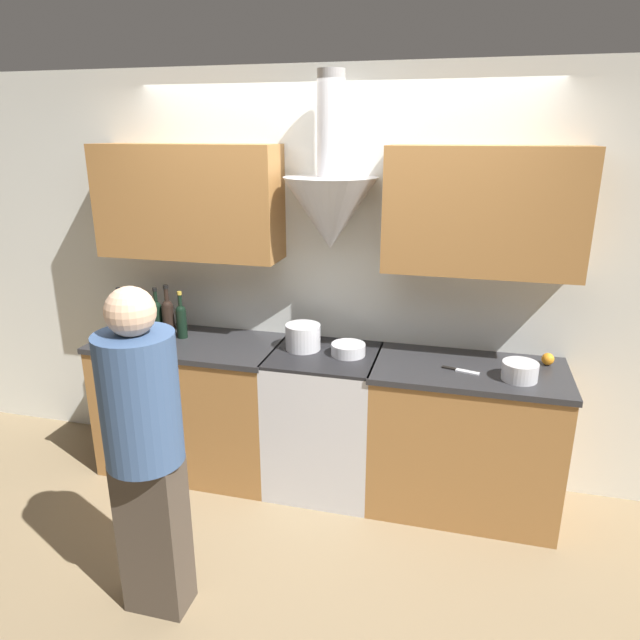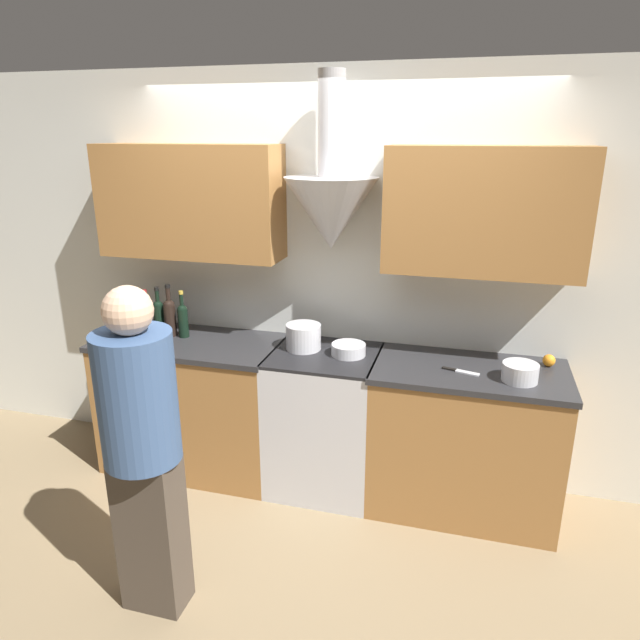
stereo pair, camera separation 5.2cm
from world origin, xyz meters
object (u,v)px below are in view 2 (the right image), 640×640
saucepan (520,372)px  orange_fruit (549,360)px  stove_range (324,420)px  wine_bottle_3 (159,315)px  wine_bottle_1 (135,315)px  wine_bottle_5 (183,319)px  mixing_bowl (349,349)px  person_foreground_left (142,443)px  wine_bottle_0 (123,313)px  wine_bottle_2 (147,316)px  stock_pot (303,337)px  wine_bottle_4 (170,315)px

saucepan → orange_fruit: bearing=56.3°
stove_range → wine_bottle_3: bearing=177.5°
wine_bottle_1 → wine_bottle_5: bearing=2.2°
wine_bottle_5 → saucepan: 2.12m
mixing_bowl → person_foreground_left: (-0.68, -1.21, -0.07)m
wine_bottle_0 → wine_bottle_2: 0.19m
stove_range → wine_bottle_3: wine_bottle_3 is taller
saucepan → stock_pot: bearing=173.2°
saucepan → wine_bottle_3: bearing=176.1°
wine_bottle_4 → mixing_bowl: 1.23m
wine_bottle_4 → wine_bottle_5: size_ratio=1.12×
wine_bottle_0 → wine_bottle_2: (0.19, -0.01, -0.00)m
orange_fruit → saucepan: size_ratio=0.37×
person_foreground_left → saucepan: bearing=33.0°
wine_bottle_1 → wine_bottle_3: 0.17m
wine_bottle_1 → wine_bottle_2: (0.08, 0.01, -0.01)m
stock_pot → saucepan: 1.29m
stove_range → wine_bottle_2: wine_bottle_2 is taller
wine_bottle_2 → saucepan: wine_bottle_2 is taller
stove_range → wine_bottle_0: size_ratio=2.97×
wine_bottle_1 → wine_bottle_3: size_ratio=0.98×
wine_bottle_1 → saucepan: size_ratio=1.64×
saucepan → person_foreground_left: size_ratio=0.12×
wine_bottle_1 → wine_bottle_2: 0.09m
wine_bottle_1 → wine_bottle_4: (0.26, 0.01, 0.01)m
wine_bottle_3 → person_foreground_left: size_ratio=0.20×
stock_pot → wine_bottle_1: bearing=-179.5°
wine_bottle_5 → orange_fruit: wine_bottle_5 is taller
wine_bottle_5 → stock_pot: 0.83m
wine_bottle_0 → person_foreground_left: (0.90, -1.24, -0.16)m
wine_bottle_2 → orange_fruit: (2.56, 0.11, -0.09)m
wine_bottle_0 → person_foreground_left: 1.55m
wine_bottle_3 → stock_pot: size_ratio=1.49×
wine_bottle_4 → saucepan: size_ratio=1.81×
wine_bottle_0 → stock_pot: bearing=-0.4°
stove_range → orange_fruit: bearing=6.7°
wine_bottle_4 → orange_fruit: size_ratio=4.92×
wine_bottle_5 → person_foreground_left: bearing=-70.0°
wine_bottle_2 → stock_pot: 1.10m
orange_fruit → mixing_bowl: bearing=-173.2°
stove_range → mixing_bowl: bearing=6.5°
wine_bottle_0 → orange_fruit: 2.75m
orange_fruit → saucepan: 0.32m
wine_bottle_4 → stock_pot: bearing=-0.1°
wine_bottle_3 → wine_bottle_5: (0.18, -0.00, -0.01)m
wine_bottle_0 → person_foreground_left: size_ratio=0.19×
saucepan → wine_bottle_4: bearing=176.0°
wine_bottle_3 → orange_fruit: bearing=2.4°
stove_range → saucepan: size_ratio=4.74×
orange_fruit → wine_bottle_1: bearing=-177.4°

